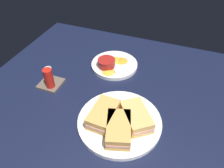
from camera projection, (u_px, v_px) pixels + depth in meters
ground_plane at (106, 112)px, 81.97cm from camera, size 110.00×110.00×3.00cm
plate_sandwich_main at (120, 122)px, 75.52cm from camera, size 29.20×29.20×1.60cm
sandwich_half_near at (104, 114)px, 73.78cm from camera, size 13.56×8.17×4.80cm
sandwich_half_far at (119, 129)px, 69.27cm from camera, size 14.75×11.16×4.80cm
sandwich_half_extra at (136, 117)px, 73.00cm from camera, size 14.94×13.95×4.80cm
ramekin_dark_sauce at (139, 120)px, 72.21cm from camera, size 6.54×6.54×4.37cm
spoon_by_dark_ramekin at (123, 123)px, 73.71cm from camera, size 4.50×9.83×0.80cm
plate_chips_companion at (114, 65)px, 100.12cm from camera, size 21.14×21.14×1.60cm
ramekin_light_gravy at (106, 63)px, 96.80cm from camera, size 7.81×7.81×3.56cm
spoon_by_gravy_ramekin at (116, 69)px, 95.94cm from camera, size 9.30×6.18×0.80cm
plantain_chip_scatter at (115, 63)px, 99.06cm from camera, size 16.94×10.65×0.60cm
condiment_caddy at (50, 79)px, 88.53cm from camera, size 9.00×9.00×9.50cm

